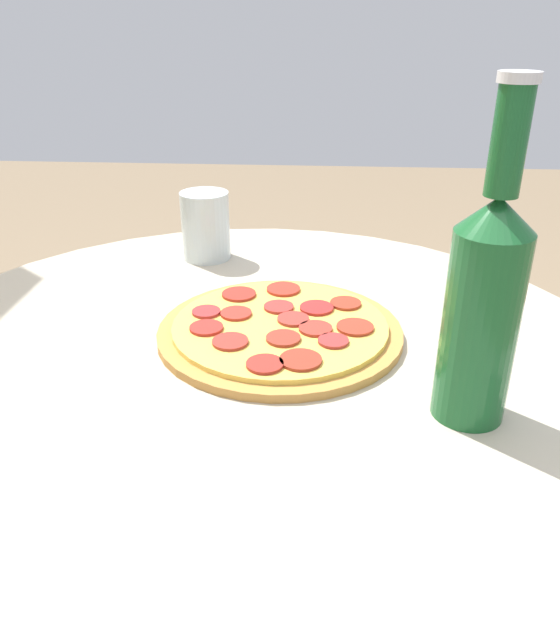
% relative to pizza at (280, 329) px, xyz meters
% --- Properties ---
extents(table, '(0.85, 0.85, 0.68)m').
position_rel_pizza_xyz_m(table, '(-0.03, 0.04, -0.18)').
color(table, '#B2A893').
rests_on(table, ground_plane).
extents(pizza, '(0.28, 0.28, 0.02)m').
position_rel_pizza_xyz_m(pizza, '(0.00, 0.00, 0.00)').
color(pizza, '#B77F3D').
rests_on(pizza, table).
extents(beer_bottle, '(0.07, 0.07, 0.30)m').
position_rel_pizza_xyz_m(beer_bottle, '(-0.14, -0.18, 0.11)').
color(beer_bottle, '#195628').
rests_on(beer_bottle, table).
extents(drinking_glass, '(0.07, 0.07, 0.10)m').
position_rel_pizza_xyz_m(drinking_glass, '(0.25, 0.13, 0.04)').
color(drinking_glass, silver).
rests_on(drinking_glass, table).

